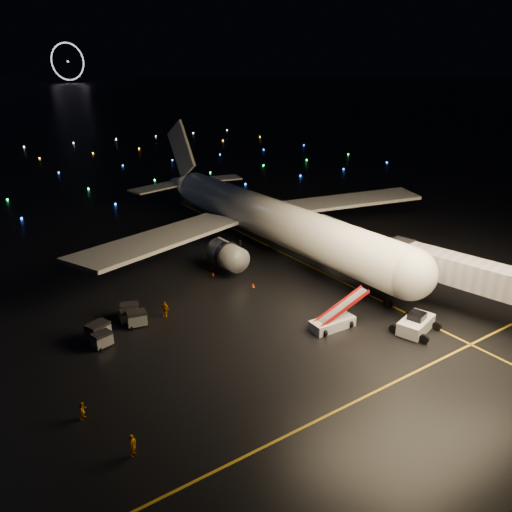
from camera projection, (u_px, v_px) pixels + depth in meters
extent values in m
cube|color=gold|center=(311.00, 266.00, 69.55)|extent=(0.25, 80.00, 0.02)
cube|color=gold|center=(348.00, 405.00, 41.37)|extent=(60.00, 0.25, 0.02)
cube|color=silver|center=(416.00, 322.00, 52.36)|extent=(5.05, 3.57, 2.17)
imported|color=orange|center=(133.00, 445.00, 35.80)|extent=(0.79, 0.74, 1.81)
imported|color=orange|center=(83.00, 410.00, 39.60)|extent=(0.95, 0.89, 1.55)
imported|color=orange|center=(165.00, 309.00, 55.64)|extent=(0.95, 1.16, 1.85)
cone|color=#E63B06|center=(253.00, 285.00, 63.07)|extent=(0.57, 0.57, 0.51)
cone|color=#E63B06|center=(211.00, 268.00, 68.42)|extent=(0.62, 0.62, 0.56)
cone|color=#E63B06|center=(213.00, 274.00, 66.53)|extent=(0.43, 0.43, 0.47)
cone|color=#E63B06|center=(71.00, 265.00, 69.57)|extent=(0.42, 0.42, 0.46)
cube|color=gray|center=(130.00, 311.00, 55.34)|extent=(2.33, 1.94, 1.70)
cube|color=gray|center=(128.00, 316.00, 54.39)|extent=(1.90, 1.41, 1.53)
cube|color=gray|center=(137.00, 319.00, 53.57)|extent=(2.28, 1.80, 1.72)
cube|color=gray|center=(98.00, 331.00, 50.90)|extent=(2.61, 2.22, 1.87)
cube|color=gray|center=(102.00, 340.00, 49.66)|extent=(2.10, 1.70, 1.56)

